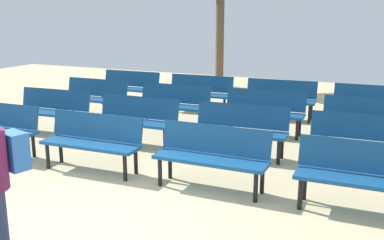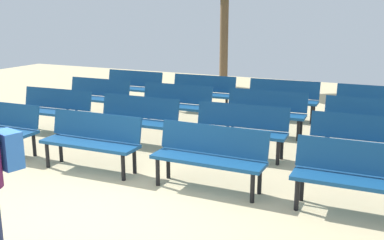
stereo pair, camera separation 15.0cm
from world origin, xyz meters
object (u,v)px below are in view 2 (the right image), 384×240
object	(u,v)px
bench_r1_c2	(240,127)
bench_r2_c3	(369,120)
bench_r0_c2	(210,153)
bench_r2_c2	(265,110)
bench_r3_c1	(203,91)
bench_r3_c2	(283,97)
bench_r1_c0	(54,108)
bench_r1_c1	(137,117)
bench_r2_c1	(175,102)
bench_r0_c1	(92,138)
bench_r1_c3	(363,140)
bench_r3_c3	(375,104)
bench_r0_c3	(360,174)
bench_r3_c0	(133,86)
bench_r2_c0	(97,95)

from	to	relation	value
bench_r1_c2	bench_r2_c3	world-z (taller)	same
bench_r0_c2	bench_r2_c2	size ratio (longest dim) A/B	0.99
bench_r3_c1	bench_r3_c2	xyz separation A→B (m)	(1.97, 0.06, 0.00)
bench_r1_c0	bench_r1_c1	distance (m)	1.95
bench_r2_c1	bench_r3_c1	world-z (taller)	same
bench_r0_c1	bench_r1_c3	bearing A→B (deg)	21.83
bench_r2_c2	bench_r3_c3	xyz separation A→B (m)	(1.93, 1.52, 0.00)
bench_r0_c3	bench_r3_c3	xyz separation A→B (m)	(-0.13, 4.55, 0.00)
bench_r3_c0	bench_r3_c3	distance (m)	5.91
bench_r1_c1	bench_r2_c1	xyz separation A→B (m)	(0.01, 1.53, 0.00)
bench_r3_c3	bench_r3_c0	bearing A→B (deg)	-179.47
bench_r1_c3	bench_r2_c1	world-z (taller)	same
bench_r2_c1	bench_r3_c3	xyz separation A→B (m)	(3.90, 1.62, 0.00)
bench_r0_c2	bench_r3_c2	world-z (taller)	same
bench_r0_c1	bench_r3_c1	bearing A→B (deg)	90.08
bench_r3_c0	bench_r1_c1	bearing A→B (deg)	-57.32
bench_r0_c3	bench_r2_c0	bearing A→B (deg)	153.55
bench_r0_c2	bench_r3_c1	xyz separation A→B (m)	(-2.08, 4.46, 0.00)
bench_r0_c1	bench_r2_c0	bearing A→B (deg)	123.94
bench_r0_c3	bench_r3_c1	bearing A→B (deg)	131.45
bench_r1_c0	bench_r1_c2	world-z (taller)	same
bench_r1_c0	bench_r2_c2	distance (m)	4.26
bench_r0_c2	bench_r2_c0	distance (m)	5.00
bench_r2_c2	bench_r1_c3	bearing A→B (deg)	-39.86
bench_r1_c0	bench_r2_c3	distance (m)	6.09
bench_r2_c0	bench_r3_c2	xyz separation A→B (m)	(3.96, 1.62, 0.00)
bench_r3_c0	bench_r0_c3	bearing A→B (deg)	-37.05
bench_r1_c3	bench_r3_c2	xyz separation A→B (m)	(-1.98, 2.94, 0.00)
bench_r0_c1	bench_r2_c3	distance (m)	4.92
bench_r1_c2	bench_r3_c3	world-z (taller)	same
bench_r3_c1	bench_r3_c2	distance (m)	1.97
bench_r2_c3	bench_r3_c1	bearing A→B (deg)	158.43
bench_r0_c3	bench_r3_c2	size ratio (longest dim) A/B	0.99
bench_r0_c1	bench_r1_c1	xyz separation A→B (m)	(-0.11, 1.49, 0.00)
bench_r1_c1	bench_r1_c2	world-z (taller)	same
bench_r1_c1	bench_r2_c1	distance (m)	1.53
bench_r3_c0	bench_r3_c3	xyz separation A→B (m)	(5.91, 0.15, 0.00)
bench_r1_c2	bench_r3_c0	distance (m)	4.92
bench_r0_c2	bench_r1_c3	xyz separation A→B (m)	(1.86, 1.58, 0.00)
bench_r0_c2	bench_r2_c1	world-z (taller)	same
bench_r0_c3	bench_r1_c1	xyz separation A→B (m)	(-4.03, 1.39, 0.00)
bench_r0_c3	bench_r3_c3	bearing A→B (deg)	90.62
bench_r0_c1	bench_r1_c3	size ratio (longest dim) A/B	0.99
bench_r0_c1	bench_r0_c3	bearing A→B (deg)	-0.08
bench_r1_c3	bench_r3_c3	xyz separation A→B (m)	(-0.02, 3.00, 0.00)
bench_r2_c2	bench_r3_c3	distance (m)	2.46
bench_r0_c3	bench_r2_c2	distance (m)	3.66
bench_r0_c1	bench_r3_c0	xyz separation A→B (m)	(-2.11, 4.49, 0.00)
bench_r1_c0	bench_r1_c3	xyz separation A→B (m)	(5.88, 0.17, 0.00)
bench_r1_c2	bench_r3_c3	bearing A→B (deg)	54.32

